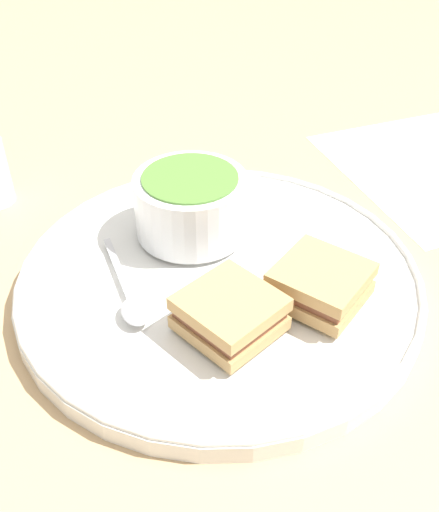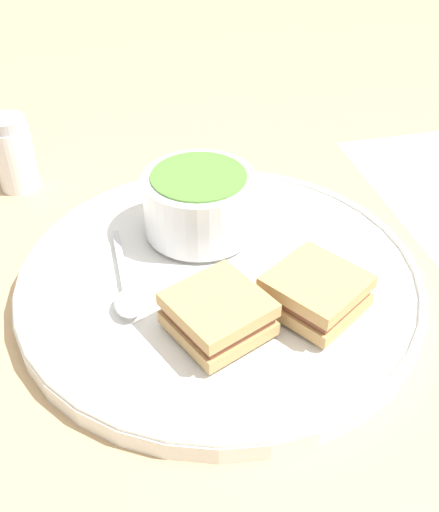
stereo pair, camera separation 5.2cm
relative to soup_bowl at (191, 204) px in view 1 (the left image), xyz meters
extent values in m
plane|color=tan|center=(0.06, 0.03, -0.05)|extent=(2.40, 2.40, 0.00)
cylinder|color=white|center=(0.06, 0.03, -0.04)|extent=(0.36, 0.36, 0.02)
torus|color=white|center=(0.06, 0.03, -0.03)|extent=(0.36, 0.36, 0.01)
cylinder|color=white|center=(0.00, 0.00, -0.03)|extent=(0.06, 0.06, 0.01)
cylinder|color=white|center=(0.00, 0.00, 0.00)|extent=(0.10, 0.10, 0.06)
cylinder|color=#568938|center=(0.00, 0.00, 0.03)|extent=(0.09, 0.09, 0.01)
cube|color=silver|center=(0.07, -0.06, -0.03)|extent=(0.09, 0.05, 0.00)
ellipsoid|color=silver|center=(0.12, -0.03, -0.03)|extent=(0.04, 0.04, 0.01)
cube|color=tan|center=(0.13, 0.04, -0.02)|extent=(0.10, 0.10, 0.01)
cube|color=brown|center=(0.13, 0.04, -0.01)|extent=(0.09, 0.09, 0.01)
cube|color=tan|center=(0.13, 0.04, 0.00)|extent=(0.10, 0.10, 0.01)
cube|color=tan|center=(0.09, 0.12, -0.02)|extent=(0.09, 0.09, 0.01)
cube|color=brown|center=(0.09, 0.12, -0.01)|extent=(0.09, 0.09, 0.01)
cube|color=tan|center=(0.09, 0.12, 0.00)|extent=(0.09, 0.09, 0.01)
camera|label=1|loc=(0.46, 0.06, 0.31)|focal=42.00mm
camera|label=2|loc=(0.45, 0.11, 0.31)|focal=42.00mm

